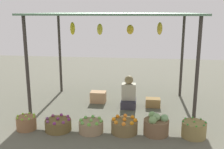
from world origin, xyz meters
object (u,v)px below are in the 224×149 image
at_px(basket_cabbages, 156,125).
at_px(wooden_crate_stacked_rear, 98,97).
at_px(vendor_person, 129,95).
at_px(basket_limes, 26,123).
at_px(wooden_crate_near_vendor, 153,103).
at_px(basket_oranges, 124,126).
at_px(basket_green_apples, 91,126).
at_px(basket_purple_onions, 58,125).
at_px(basket_green_chilies, 194,130).

height_order(basket_cabbages, wooden_crate_stacked_rear, basket_cabbages).
bearing_deg(vendor_person, basket_limes, -141.65).
bearing_deg(basket_limes, wooden_crate_near_vendor, 32.36).
height_order(basket_oranges, basket_cabbages, basket_cabbages).
relative_size(basket_green_apples, wooden_crate_stacked_rear, 1.22).
bearing_deg(basket_green_apples, basket_purple_onions, -179.74).
relative_size(basket_green_apples, basket_green_chilies, 1.06).
height_order(basket_limes, wooden_crate_stacked_rear, basket_limes).
height_order(basket_green_chilies, wooden_crate_stacked_rear, basket_green_chilies).
xyz_separation_m(basket_oranges, basket_cabbages, (0.61, 0.00, 0.05)).
bearing_deg(basket_green_apples, wooden_crate_near_vendor, 52.00).
height_order(basket_limes, basket_green_chilies, basket_green_chilies).
distance_m(basket_limes, basket_purple_onions, 0.65).
height_order(basket_oranges, wooden_crate_stacked_rear, basket_oranges).
bearing_deg(basket_limes, basket_green_chilies, 1.04).
bearing_deg(basket_limes, basket_purple_onions, 2.60).
distance_m(basket_green_apples, basket_green_chilies, 1.95).
relative_size(basket_cabbages, wooden_crate_near_vendor, 1.34).
relative_size(vendor_person, basket_oranges, 1.53).
distance_m(basket_cabbages, wooden_crate_near_vendor, 1.52).
xyz_separation_m(basket_green_apples, basket_cabbages, (1.25, 0.06, 0.06)).
xyz_separation_m(vendor_person, wooden_crate_stacked_rear, (-0.80, 0.24, -0.16)).
relative_size(basket_oranges, wooden_crate_stacked_rear, 1.31).
distance_m(basket_oranges, basket_green_chilies, 1.30).
xyz_separation_m(vendor_person, basket_limes, (-1.94, -1.53, -0.17)).
bearing_deg(wooden_crate_near_vendor, basket_green_chilies, -65.15).
distance_m(basket_limes, basket_green_apples, 1.30).
height_order(basket_green_apples, basket_oranges, basket_oranges).
xyz_separation_m(vendor_person, basket_purple_onions, (-1.29, -1.51, -0.19)).
bearing_deg(basket_limes, basket_green_apples, 1.42).
bearing_deg(wooden_crate_near_vendor, basket_limes, -147.64).
distance_m(basket_green_apples, wooden_crate_near_vendor, 2.00).
relative_size(basket_limes, basket_oranges, 0.76).
distance_m(basket_green_apples, wooden_crate_stacked_rear, 1.75).
bearing_deg(basket_limes, basket_cabbages, 1.97).
xyz_separation_m(basket_limes, basket_green_apples, (1.30, 0.03, -0.02)).
distance_m(vendor_person, wooden_crate_stacked_rear, 0.85).
bearing_deg(basket_oranges, basket_limes, -177.49).
distance_m(basket_cabbages, wooden_crate_stacked_rear, 2.20).
distance_m(basket_purple_onions, basket_green_apples, 0.66).
bearing_deg(basket_limes, vendor_person, 38.35).
bearing_deg(basket_cabbages, basket_green_apples, -177.45).
height_order(basket_oranges, wooden_crate_near_vendor, basket_oranges).
height_order(vendor_person, wooden_crate_near_vendor, vendor_person).
bearing_deg(basket_green_apples, wooden_crate_stacked_rear, 95.32).
height_order(basket_green_apples, wooden_crate_stacked_rear, wooden_crate_stacked_rear).
distance_m(basket_green_apples, basket_oranges, 0.65).
bearing_deg(basket_purple_onions, vendor_person, 49.30).
relative_size(vendor_person, wooden_crate_stacked_rear, 2.01).
xyz_separation_m(basket_purple_onions, basket_green_apples, (0.66, 0.00, 0.00)).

